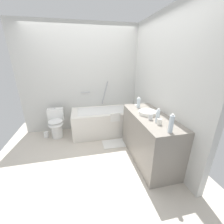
{
  "coord_description": "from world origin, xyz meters",
  "views": [
    {
      "loc": [
        -0.11,
        -2.48,
        1.8
      ],
      "look_at": [
        0.45,
        0.02,
        0.83
      ],
      "focal_mm": 22.76,
      "sensor_mm": 36.0,
      "label": 1
    }
  ],
  "objects": [
    {
      "name": "sink_basin",
      "position": [
        1.01,
        -0.34,
        0.91
      ],
      "size": [
        0.31,
        0.31,
        0.06
      ],
      "primitive_type": "cylinder",
      "color": "white",
      "rests_on": "vanity_counter"
    },
    {
      "name": "bath_mat",
      "position": [
        0.61,
        0.18,
        0.01
      ],
      "size": [
        0.67,
        0.34,
        0.01
      ],
      "primitive_type": "cube",
      "color": "white",
      "rests_on": "ground_plane"
    },
    {
      "name": "toilet",
      "position": [
        -0.74,
        0.8,
        0.34
      ],
      "size": [
        0.37,
        0.5,
        0.68
      ],
      "rotation": [
        0.0,
        0.0,
        -1.52
      ],
      "color": "white",
      "rests_on": "ground_plane"
    },
    {
      "name": "water_bottle_1",
      "position": [
        1.01,
        -1.0,
        1.0
      ],
      "size": [
        0.06,
        0.06,
        0.26
      ],
      "color": "silver",
      "rests_on": "vanity_counter"
    },
    {
      "name": "water_bottle_0",
      "position": [
        1.0,
        0.05,
        0.97
      ],
      "size": [
        0.07,
        0.07,
        0.21
      ],
      "color": "silver",
      "rests_on": "vanity_counter"
    },
    {
      "name": "wall_right_mirror",
      "position": [
        1.38,
        0.0,
        1.29
      ],
      "size": [
        0.1,
        2.71,
        2.58
      ],
      "primitive_type": "cube",
      "color": "silver",
      "rests_on": "ground_plane"
    },
    {
      "name": "drinking_glass_0",
      "position": [
        0.99,
        -0.76,
        0.92
      ],
      "size": [
        0.07,
        0.07,
        0.09
      ],
      "primitive_type": "cylinder",
      "color": "white",
      "rests_on": "vanity_counter"
    },
    {
      "name": "drinking_glass_1",
      "position": [
        0.95,
        -0.56,
        0.93
      ],
      "size": [
        0.07,
        0.07,
        0.1
      ],
      "primitive_type": "cylinder",
      "color": "white",
      "rests_on": "vanity_counter"
    },
    {
      "name": "sink_faucet",
      "position": [
        1.19,
        -0.34,
        0.9
      ],
      "size": [
        0.13,
        0.15,
        0.06
      ],
      "color": "silver",
      "rests_on": "vanity_counter"
    },
    {
      "name": "wall_back_tiled",
      "position": [
        0.0,
        1.2,
        1.29
      ],
      "size": [
        3.06,
        0.1,
        2.58
      ],
      "primitive_type": "cube",
      "color": "silver",
      "rests_on": "ground_plane"
    },
    {
      "name": "soap_dish",
      "position": [
        1.02,
        0.16,
        0.88
      ],
      "size": [
        0.09,
        0.06,
        0.02
      ],
      "primitive_type": "cube",
      "color": "white",
      "rests_on": "vanity_counter"
    },
    {
      "name": "toilet_paper_roll",
      "position": [
        -1.01,
        0.82,
        0.07
      ],
      "size": [
        0.11,
        0.11,
        0.13
      ],
      "primitive_type": "cylinder",
      "color": "white",
      "rests_on": "ground_plane"
    },
    {
      "name": "bathtub",
      "position": [
        0.46,
        0.77,
        0.32
      ],
      "size": [
        1.66,
        0.77,
        1.25
      ],
      "color": "silver",
      "rests_on": "ground_plane"
    },
    {
      "name": "vanity_counter",
      "position": [
        1.05,
        -0.41,
        0.44
      ],
      "size": [
        0.57,
        1.38,
        0.87
      ],
      "primitive_type": "cube",
      "color": "gray",
      "rests_on": "ground_plane"
    },
    {
      "name": "water_bottle_2",
      "position": [
        1.01,
        -0.68,
        0.98
      ],
      "size": [
        0.06,
        0.06,
        0.22
      ],
      "color": "silver",
      "rests_on": "vanity_counter"
    },
    {
      "name": "ground_plane",
      "position": [
        0.0,
        0.0,
        0.0
      ],
      "size": [
        3.66,
        3.66,
        0.0
      ],
      "primitive_type": "plane",
      "color": "beige"
    }
  ]
}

